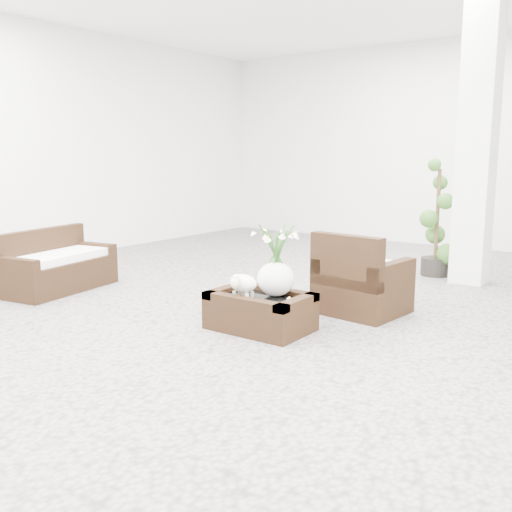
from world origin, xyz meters
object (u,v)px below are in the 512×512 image
Objects in this scene: coffee_table at (260,313)px; topiary at (437,219)px; loveseat at (58,260)px; armchair at (363,272)px.

topiary is at bearing 82.22° from coffee_table.
loveseat is at bearing -133.62° from topiary.
topiary is (3.30, 3.46, 0.39)m from loveseat.
loveseat is 4.79m from topiary.
coffee_table is 1.22m from armchair.
armchair is (0.49, 1.09, 0.26)m from coffee_table.
topiary is (0.45, 3.32, 0.60)m from coffee_table.
coffee_table is 2.85m from loveseat.
coffee_table is 0.60× the size of topiary.
loveseat is at bearing 26.04° from armchair.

